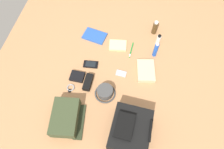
% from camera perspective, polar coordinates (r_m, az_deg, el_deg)
% --- Properties ---
extents(ground_plane, '(2.64, 2.02, 0.02)m').
position_cam_1_polar(ground_plane, '(1.63, 0.00, -0.86)').
color(ground_plane, tan).
rests_on(ground_plane, ground).
extents(backpack, '(0.32, 0.28, 0.17)m').
position_cam_1_polar(backpack, '(1.40, 5.23, -15.54)').
color(backpack, black).
rests_on(backpack, ground_plane).
extents(toiletry_pouch, '(0.29, 0.25, 0.10)m').
position_cam_1_polar(toiletry_pouch, '(1.48, -13.08, -11.93)').
color(toiletry_pouch, '#384228').
rests_on(toiletry_pouch, ground_plane).
extents(bucket_hat, '(0.16, 0.16, 0.07)m').
position_cam_1_polar(bucket_hat, '(1.53, -1.99, -5.05)').
color(bucket_hat, '#434343').
rests_on(bucket_hat, ground_plane).
extents(cologne_bottle, '(0.04, 0.04, 0.14)m').
position_cam_1_polar(cologne_bottle, '(1.86, 12.20, 12.97)').
color(cologne_bottle, '#473319').
rests_on(cologne_bottle, ground_plane).
extents(toothpaste_tube, '(0.04, 0.04, 0.11)m').
position_cam_1_polar(toothpaste_tube, '(1.79, 13.12, 9.64)').
color(toothpaste_tube, white).
rests_on(toothpaste_tube, ground_plane).
extents(deodorant_spray, '(0.03, 0.03, 0.16)m').
position_cam_1_polar(deodorant_spray, '(1.70, 12.40, 6.93)').
color(deodorant_spray, blue).
rests_on(deodorant_spray, ground_plane).
extents(paperback_novel, '(0.17, 0.22, 0.02)m').
position_cam_1_polar(paperback_novel, '(1.84, -4.99, 10.94)').
color(paperback_novel, blue).
rests_on(paperback_novel, ground_plane).
extents(cell_phone, '(0.08, 0.13, 0.01)m').
position_cam_1_polar(cell_phone, '(1.67, -6.13, 2.90)').
color(cell_phone, black).
rests_on(cell_phone, ground_plane).
extents(media_player, '(0.06, 0.09, 0.01)m').
position_cam_1_polar(media_player, '(1.63, 2.61, 0.31)').
color(media_player, '#B7B7BC').
rests_on(media_player, ground_plane).
extents(wristwatch, '(0.07, 0.06, 0.01)m').
position_cam_1_polar(wristwatch, '(1.60, -11.80, -3.82)').
color(wristwatch, '#99999E').
rests_on(wristwatch, ground_plane).
extents(toothbrush, '(0.16, 0.02, 0.02)m').
position_cam_1_polar(toothbrush, '(1.75, 5.48, 6.79)').
color(toothbrush, '#198C33').
rests_on(toothbrush, ground_plane).
extents(wallet, '(0.09, 0.11, 0.02)m').
position_cam_1_polar(wallet, '(1.63, -9.93, -0.55)').
color(wallet, black).
rests_on(wallet, ground_plane).
extents(notepad, '(0.13, 0.16, 0.02)m').
position_cam_1_polar(notepad, '(1.77, 1.69, 8.37)').
color(notepad, beige).
rests_on(notepad, ground_plane).
extents(folded_towel, '(0.22, 0.17, 0.04)m').
position_cam_1_polar(folded_towel, '(1.65, 9.67, 1.08)').
color(folded_towel, beige).
rests_on(folded_towel, ground_plane).
extents(sunglasses_case, '(0.14, 0.06, 0.04)m').
position_cam_1_polar(sunglasses_case, '(1.58, -6.87, -2.19)').
color(sunglasses_case, black).
rests_on(sunglasses_case, ground_plane).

